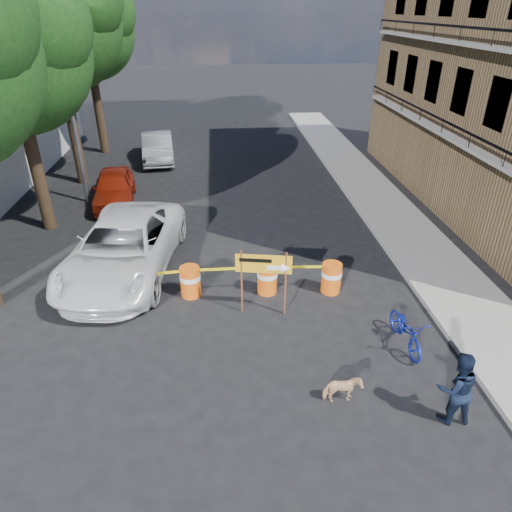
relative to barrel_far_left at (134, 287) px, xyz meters
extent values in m
plane|color=black|center=(2.91, -1.81, -0.47)|extent=(120.00, 120.00, 0.00)
cube|color=gray|center=(9.11, 4.19, -0.40)|extent=(2.40, 40.00, 0.15)
cylinder|color=#332316|center=(-3.89, 5.19, 1.91)|extent=(0.44, 0.44, 4.76)
sphere|color=#124214|center=(-3.89, 5.19, 5.48)|extent=(5.00, 5.00, 5.00)
sphere|color=#124214|center=(-3.01, 4.69, 6.33)|extent=(3.75, 3.75, 3.75)
cylinder|color=#332316|center=(-3.89, 10.19, 2.19)|extent=(0.44, 0.44, 5.32)
sphere|color=#124214|center=(-3.89, 10.19, 6.18)|extent=(5.40, 5.40, 5.40)
sphere|color=#124214|center=(-4.70, 10.87, 5.42)|extent=(3.78, 3.78, 3.78)
cylinder|color=#332316|center=(-3.89, 15.19, 1.99)|extent=(0.44, 0.44, 4.93)
sphere|color=#124214|center=(-3.89, 15.19, 5.69)|extent=(4.80, 4.80, 4.80)
sphere|color=#124214|center=(-3.05, 14.71, 6.57)|extent=(3.60, 3.60, 3.60)
sphere|color=#124214|center=(-4.61, 15.79, 4.98)|extent=(3.36, 3.36, 3.36)
cylinder|color=gray|center=(-3.09, 7.69, 3.53)|extent=(0.16, 0.16, 8.00)
cylinder|color=#E63F0D|center=(0.00, 0.00, -0.02)|extent=(0.56, 0.56, 0.90)
cylinder|color=white|center=(0.00, 0.00, 0.13)|extent=(0.58, 0.58, 0.14)
cylinder|color=#E63F0D|center=(1.52, 0.20, -0.02)|extent=(0.56, 0.56, 0.90)
cylinder|color=white|center=(1.52, 0.20, 0.13)|extent=(0.58, 0.58, 0.14)
cylinder|color=#E63F0D|center=(3.69, 0.18, -0.02)|extent=(0.56, 0.56, 0.90)
cylinder|color=white|center=(3.69, 0.18, 0.13)|extent=(0.58, 0.58, 0.14)
cylinder|color=#E63F0D|center=(5.51, 0.06, -0.02)|extent=(0.56, 0.56, 0.90)
cylinder|color=white|center=(5.51, 0.06, 0.13)|extent=(0.58, 0.58, 0.14)
cylinder|color=#592D19|center=(2.92, -0.71, 0.46)|extent=(0.05, 0.05, 1.87)
cylinder|color=#592D19|center=(4.04, -0.92, 0.46)|extent=(0.05, 0.05, 1.87)
cube|color=gold|center=(3.48, -0.81, 1.03)|extent=(1.43, 0.29, 0.52)
cube|color=white|center=(3.76, -0.89, 0.94)|extent=(0.41, 0.08, 0.12)
cone|color=white|center=(4.04, -0.94, 0.94)|extent=(0.27, 0.31, 0.27)
cube|color=black|center=(3.27, -0.80, 1.14)|extent=(0.82, 0.16, 0.10)
imported|color=black|center=(6.81, -4.71, 0.34)|extent=(0.81, 0.64, 1.63)
imported|color=#1424A5|center=(6.75, -2.43, 0.39)|extent=(0.64, 0.93, 1.73)
imported|color=#E5B683|center=(4.79, -4.09, -0.15)|extent=(0.80, 0.41, 0.65)
imported|color=white|center=(-0.51, 1.69, 0.37)|extent=(3.57, 6.40, 1.69)
imported|color=maroon|center=(-1.89, 7.44, 0.21)|extent=(2.12, 4.19, 1.37)
imported|color=#ABADB2|center=(-0.72, 13.38, 0.25)|extent=(2.03, 4.51, 1.44)
camera|label=1|loc=(2.44, -10.79, 6.78)|focal=32.00mm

